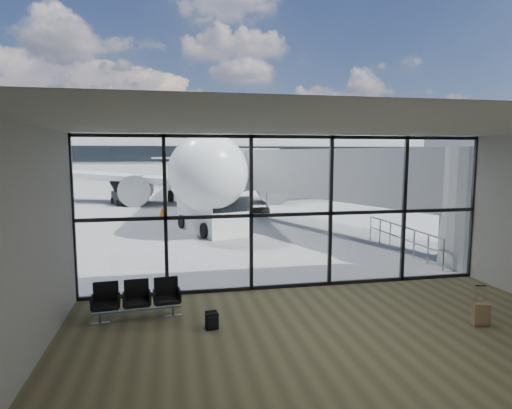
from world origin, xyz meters
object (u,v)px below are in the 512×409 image
object	(u,v)px
airliner	(205,165)
service_van	(213,211)
backpack	(212,321)
suitcase	(481,314)
seating_row	(137,297)
belt_loader	(123,197)

from	to	relation	value
airliner	service_van	bearing A→B (deg)	-89.12
backpack	suitcase	xyz separation A→B (m)	(6.10, -1.03, 0.08)
seating_row	suitcase	distance (m)	8.09
backpack	seating_row	bearing A→B (deg)	139.99
backpack	suitcase	distance (m)	6.19
suitcase	belt_loader	xyz separation A→B (m)	(-10.65, 26.80, 0.30)
belt_loader	seating_row	bearing A→B (deg)	-102.42
backpack	belt_loader	size ratio (longest dim) A/B	0.10
seating_row	airliner	distance (m)	26.97
service_van	belt_loader	world-z (taller)	service_van
suitcase	airliner	world-z (taller)	airliner
service_van	backpack	bearing A→B (deg)	-113.93
seating_row	backpack	world-z (taller)	seating_row
service_van	suitcase	bearing A→B (deg)	-88.23
backpack	airliner	world-z (taller)	airliner
airliner	seating_row	bearing A→B (deg)	-94.10
seating_row	service_van	distance (m)	11.70
seating_row	belt_loader	distance (m)	24.89
backpack	suitcase	bearing A→B (deg)	-18.18
backpack	service_van	world-z (taller)	service_van
backpack	suitcase	size ratio (longest dim) A/B	0.44
service_van	belt_loader	bearing A→B (deg)	95.10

